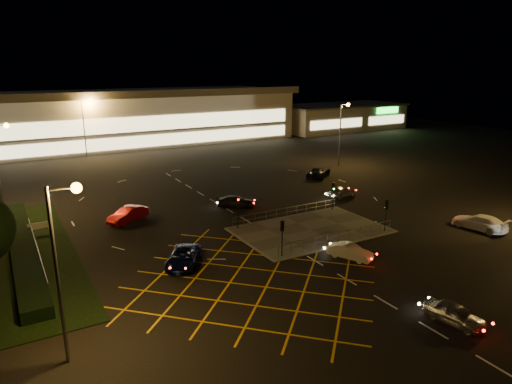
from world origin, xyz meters
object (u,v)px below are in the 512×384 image
signal_sw (282,231)px  signal_nw (238,206)px  car_right_silver (341,192)px  car_east_grey (319,172)px  signal_se (386,209)px  car_approach_white (479,222)px  car_near_silver (454,314)px  car_far_dkgrey (236,202)px  car_left_blue (183,257)px  signal_ne (333,190)px  car_queue_white (350,252)px  car_circ_red (128,215)px

signal_sw → signal_nw: bearing=-90.0°
car_right_silver → car_east_grey: 10.72m
signal_se → signal_nw: same height
signal_nw → car_east_grey: bearing=33.5°
signal_sw → car_approach_white: signal_sw is taller
car_near_silver → car_far_dkgrey: bearing=81.3°
car_near_silver → car_far_dkgrey: car_near_silver is taller
car_right_silver → signal_nw: bearing=95.5°
car_left_blue → car_right_silver: (24.27, 9.06, -0.01)m
car_approach_white → signal_se: bearing=-34.6°
signal_ne → car_approach_white: 15.01m
signal_se → car_approach_white: 9.79m
car_near_silver → car_approach_white: size_ratio=0.73×
signal_se → car_east_grey: bearing=-111.7°
car_queue_white → car_far_dkgrey: bearing=69.7°
signal_nw → car_circ_red: bearing=138.6°
car_near_silver → car_far_dkgrey: (-0.52, 28.70, -0.02)m
car_circ_red → car_east_grey: size_ratio=0.88×
car_left_blue → car_queue_white: bearing=8.4°
car_queue_white → car_right_silver: size_ratio=0.94×
signal_se → car_circ_red: 26.18m
signal_nw → car_circ_red: 11.89m
car_far_dkgrey → car_right_silver: car_right_silver is taller
signal_sw → car_circ_red: 18.15m
car_far_dkgrey → car_right_silver: (13.15, -2.88, 0.05)m
signal_ne → car_queue_white: (-7.15, -11.09, -1.75)m
signal_se → signal_ne: 7.99m
signal_nw → signal_sw: bearing=-90.0°
signal_nw → car_approach_white: 24.06m
signal_ne → car_circ_red: (-20.84, 7.78, -1.60)m
signal_nw → signal_ne: (12.00, 0.00, 0.00)m
signal_nw → car_near_silver: bearing=-80.2°
signal_se → car_circ_red: bearing=-37.1°
car_far_dkgrey → signal_sw: bearing=-158.7°
car_east_grey → signal_nw: bearing=87.5°
signal_nw → signal_ne: size_ratio=1.00×
car_circ_red → car_approach_white: (29.58, -19.88, -0.01)m
car_right_silver → car_approach_white: 16.43m
car_east_grey → car_approach_white: 25.73m
car_near_silver → car_right_silver: car_right_silver is taller
car_far_dkgrey → car_right_silver: 13.46m
car_near_silver → car_left_blue: (-11.64, 16.76, 0.04)m
signal_ne → car_near_silver: size_ratio=0.82×
car_right_silver → car_left_blue: bearing=103.1°
car_near_silver → car_left_blue: size_ratio=0.77×
signal_nw → car_queue_white: signal_nw is taller
car_circ_red → car_left_blue: bearing=-25.9°
signal_ne → car_queue_white: signal_ne is taller
car_east_grey → car_approach_white: size_ratio=1.01×
car_near_silver → car_left_blue: car_left_blue is taller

